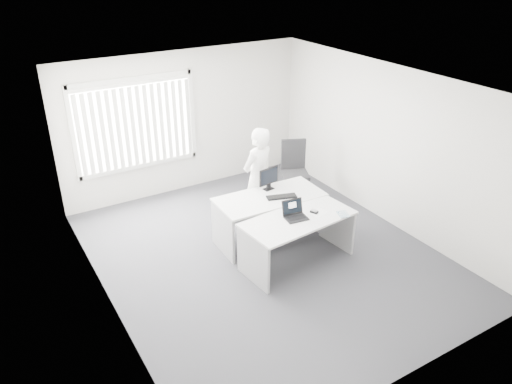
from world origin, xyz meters
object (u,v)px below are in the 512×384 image
desk_near (298,230)px  monitor (269,179)px  desk_far (270,208)px  person (258,178)px  office_chair (294,180)px  laptop (297,211)px

desk_near → monitor: monitor is taller
desk_far → person: 0.64m
desk_near → person: bearing=80.3°
person → monitor: person is taller
office_chair → person: 1.41m
desk_near → laptop: laptop is taller
person → monitor: size_ratio=4.66×
desk_far → laptop: (-0.05, -0.82, 0.35)m
desk_far → person: (0.10, 0.54, 0.32)m
laptop → monitor: size_ratio=0.86×
office_chair → person: (-1.18, -0.55, 0.55)m
monitor → desk_far: bearing=-127.2°
office_chair → laptop: office_chair is taller
desk_near → laptop: 0.36m
laptop → monitor: bearing=88.6°
desk_far → office_chair: 1.70m
desk_far → monitor: bearing=63.6°
desk_far → monitor: monitor is taller
office_chair → monitor: bearing=-119.4°
person → monitor: (0.03, -0.31, 0.10)m
desk_near → monitor: 1.15m
desk_far → office_chair: size_ratio=1.58×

